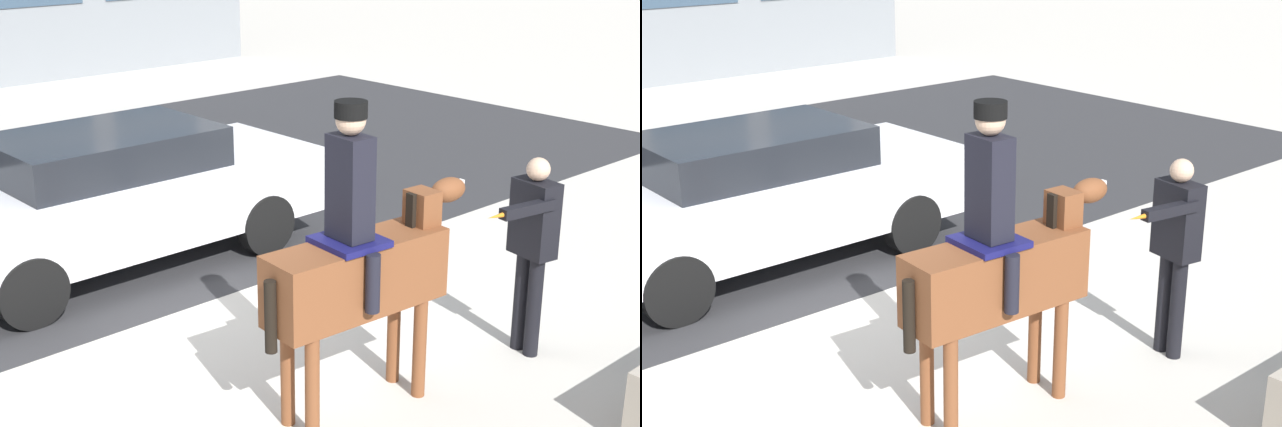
% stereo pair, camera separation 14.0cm
% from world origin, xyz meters
% --- Properties ---
extents(ground_plane, '(80.00, 80.00, 0.00)m').
position_xyz_m(ground_plane, '(0.00, 0.00, 0.00)').
color(ground_plane, beige).
extents(road_surface, '(20.47, 8.50, 0.01)m').
position_xyz_m(road_surface, '(0.00, 4.75, 0.00)').
color(road_surface, '#2D2D30').
rests_on(road_surface, ground_plane).
extents(mounted_horse_lead, '(1.95, 0.65, 2.49)m').
position_xyz_m(mounted_horse_lead, '(0.09, -1.95, 1.23)').
color(mounted_horse_lead, brown).
rests_on(mounted_horse_lead, ground_plane).
extents(pedestrian_bystander, '(0.88, 0.44, 1.80)m').
position_xyz_m(pedestrian_bystander, '(1.85, -2.28, 1.06)').
color(pedestrian_bystander, black).
rests_on(pedestrian_bystander, ground_plane).
extents(street_car_near_lane, '(4.56, 1.77, 1.55)m').
position_xyz_m(street_car_near_lane, '(0.22, 1.94, 0.83)').
color(street_car_near_lane, silver).
rests_on(street_car_near_lane, ground_plane).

